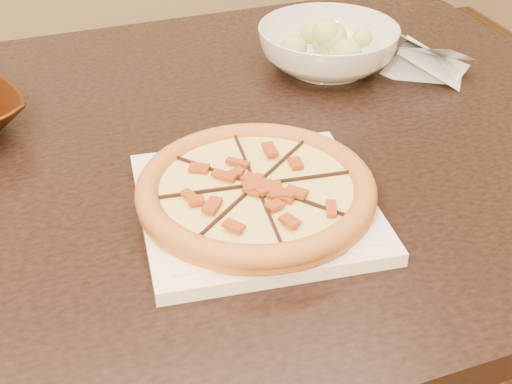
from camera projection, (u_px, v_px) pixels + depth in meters
dining_table at (134, 211)px, 1.04m from camera, size 1.55×1.03×0.75m
plate at (256, 205)px, 0.88m from camera, size 0.30×0.30×0.02m
pizza at (256, 189)px, 0.86m from camera, size 0.29×0.29×0.03m
salad_bowl at (328, 48)px, 1.21m from camera, size 0.30×0.30×0.07m
salad at (329, 17)px, 1.17m from camera, size 0.09×0.11×0.04m
cling_film at (433, 58)px, 1.20m from camera, size 0.19×0.16×0.05m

